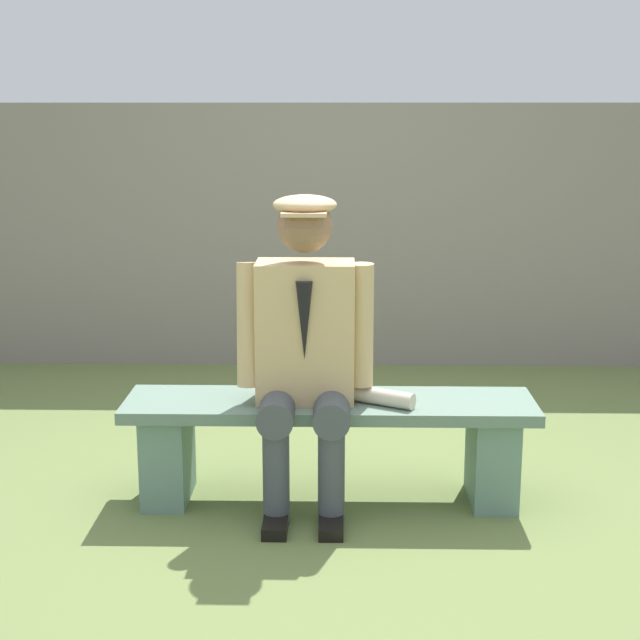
{
  "coord_description": "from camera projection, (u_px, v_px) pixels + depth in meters",
  "views": [
    {
      "loc": [
        -0.04,
        3.9,
        1.67
      ],
      "look_at": [
        0.04,
        0.0,
        0.81
      ],
      "focal_mm": 53.4,
      "sensor_mm": 36.0,
      "label": 1
    }
  ],
  "objects": [
    {
      "name": "rolled_magazine",
      "position": [
        383.0,
        397.0,
        3.99
      ],
      "size": [
        0.27,
        0.19,
        0.07
      ],
      "primitive_type": "cylinder",
      "rotation": [
        0.0,
        1.57,
        -0.49
      ],
      "color": "beige",
      "rests_on": "bench"
    },
    {
      "name": "stadium_wall",
      "position": [
        333.0,
        235.0,
        6.29
      ],
      "size": [
        12.0,
        0.24,
        1.71
      ],
      "primitive_type": "cube",
      "color": "gray",
      "rests_on": "ground"
    },
    {
      "name": "bench",
      "position": [
        329.0,
        435.0,
        4.11
      ],
      "size": [
        1.76,
        0.42,
        0.46
      ],
      "color": "slate",
      "rests_on": "ground"
    },
    {
      "name": "ground_plane",
      "position": [
        329.0,
        499.0,
        4.17
      ],
      "size": [
        30.0,
        30.0,
        0.0
      ],
      "primitive_type": "plane",
      "color": "olive"
    },
    {
      "name": "seated_man",
      "position": [
        305.0,
        340.0,
        3.96
      ],
      "size": [
        0.58,
        0.55,
        1.33
      ],
      "color": "tan",
      "rests_on": "ground"
    }
  ]
}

